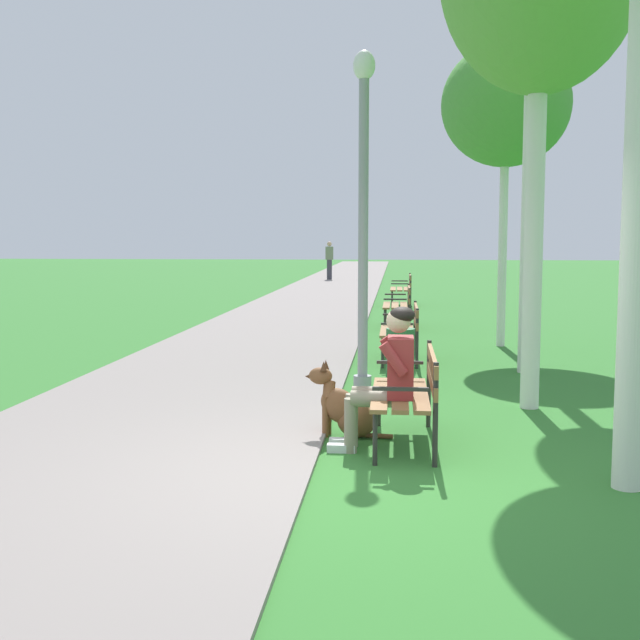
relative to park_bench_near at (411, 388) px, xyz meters
The scene contains 12 objects.
ground_plane 1.25m from the park_bench_near, 113.23° to the right, with size 120.00×120.00×0.00m, color #33752D.
paved_path 23.09m from the park_bench_near, 96.19° to the left, with size 3.43×60.00×0.04m, color gray.
park_bench_near is the anchor object (origin of this frame).
park_bench_mid 4.87m from the park_bench_near, 90.35° to the left, with size 0.55×1.50×0.85m.
park_bench_far 9.38m from the park_bench_near, 90.43° to the left, with size 0.55×1.50×0.85m.
park_bench_furthest 14.65m from the park_bench_near, 89.86° to the left, with size 0.55×1.50×0.85m.
person_seated_on_near_bench 0.35m from the park_bench_near, 133.46° to the right, with size 0.74×0.49×1.25m.
dog_brown 0.69m from the park_bench_near, 159.12° to the left, with size 0.83×0.33×0.71m.
lamp_post_near 2.40m from the park_bench_near, 105.60° to the left, with size 0.24×0.24×3.83m.
birch_tree_fourth 7.73m from the park_bench_near, 76.41° to the left, with size 2.12×2.00×5.03m.
litter_bin 3.00m from the park_bench_near, 91.62° to the left, with size 0.36×0.36×0.70m, color #2D6638.
pedestrian_distant 27.39m from the park_bench_near, 96.33° to the left, with size 0.32×0.22×1.65m.
Camera 1 is at (0.32, -6.01, 1.84)m, focal length 45.27 mm.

